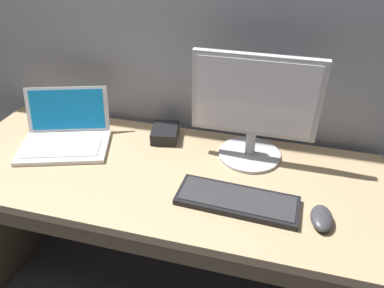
{
  "coord_description": "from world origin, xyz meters",
  "views": [
    {
      "loc": [
        0.4,
        -1.02,
        1.6
      ],
      "look_at": [
        0.13,
        0.0,
        0.9
      ],
      "focal_mm": 33.86,
      "sensor_mm": 36.0,
      "label": 1
    }
  ],
  "objects": [
    {
      "name": "external_drive_box",
      "position": [
        -0.05,
        0.22,
        0.78
      ],
      "size": [
        0.13,
        0.15,
        0.05
      ],
      "primitive_type": "cube",
      "rotation": [
        0.0,
        0.0,
        0.19
      ],
      "color": "black",
      "rests_on": "desk"
    },
    {
      "name": "laptop_white",
      "position": [
        -0.44,
        0.07,
        0.8
      ],
      "size": [
        0.42,
        0.38,
        0.2
      ],
      "color": "white",
      "rests_on": "desk"
    },
    {
      "name": "computer_mouse",
      "position": [
        0.58,
        -0.13,
        0.78
      ],
      "size": [
        0.07,
        0.12,
        0.04
      ],
      "primitive_type": "ellipsoid",
      "rotation": [
        0.0,
        0.0,
        0.03
      ],
      "color": "#38383D",
      "rests_on": "desk"
    },
    {
      "name": "external_monitor",
      "position": [
        0.32,
        0.17,
        0.98
      ],
      "size": [
        0.46,
        0.25,
        0.42
      ],
      "color": "#B7B7BC",
      "rests_on": "desk"
    },
    {
      "name": "desk",
      "position": [
        0.0,
        -0.01,
        0.56
      ],
      "size": [
        1.67,
        0.64,
        0.76
      ],
      "color": "tan",
      "rests_on": "ground"
    },
    {
      "name": "wired_keyboard",
      "position": [
        0.31,
        -0.11,
        0.77
      ],
      "size": [
        0.41,
        0.17,
        0.02
      ],
      "color": "black",
      "rests_on": "desk"
    }
  ]
}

